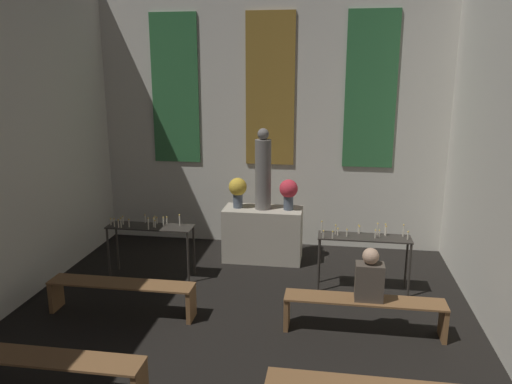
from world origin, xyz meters
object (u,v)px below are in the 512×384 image
Objects in this scene: statue at (263,172)px; candle_rack_right at (364,244)px; altar at (263,234)px; person_seated at (369,277)px; flower_vase_left at (238,189)px; pew_back_right at (364,308)px; flower_vase_right at (289,191)px; candle_rack_left at (150,233)px; pew_third_left at (48,368)px; pew_back_left at (122,291)px.

candle_rack_right is at bearing -30.82° from statue.
altar is 1.99× the size of person_seated.
candle_rack_right is (2.17, -1.03, -0.54)m from flower_vase_left.
flower_vase_right is at bearing 117.17° from pew_back_right.
statue is 1.01× the size of candle_rack_right.
candle_rack_left reaches higher than pew_third_left.
candle_rack_right is 3.66m from pew_back_left.
flower_vase_left is 0.38× the size of candle_rack_left.
flower_vase_left is 1.00× the size of flower_vase_right.
pew_back_right is (1.67, -2.37, -1.28)m from statue.
candle_rack_right is 2.02× the size of person_seated.
candle_rack_right is at bearing 21.61° from pew_back_left.
flower_vase_right is 0.38× the size of candle_rack_left.
flower_vase_right reaches higher than pew_back_left.
altar is 0.99× the size of candle_rack_right.
flower_vase_left is 2.82m from pew_back_left.
statue is 2.04× the size of person_seated.
flower_vase_left is at bearing 62.83° from pew_back_left.
statue is 0.69× the size of pew_back_right.
person_seated reaches higher than pew_third_left.
pew_third_left is (0.06, -3.21, -0.41)m from candle_rack_left.
statue is 0.69× the size of pew_third_left.
pew_back_left is at bearing -125.16° from altar.
person_seated is at bearing 28.93° from pew_third_left.
flower_vase_right is 1.72m from candle_rack_right.
person_seated is (3.38, 0.00, 0.44)m from pew_back_left.
altar reaches higher than pew_back_left.
candle_rack_left is at bearing 158.49° from pew_back_right.
pew_back_right is at bearing -21.51° from candle_rack_left.
flower_vase_left is at bearing 131.85° from pew_back_right.
person_seated reaches higher than candle_rack_left.
statue is 0.56m from flower_vase_right.
pew_third_left is 3.89m from person_seated.
candle_rack_right is 0.68× the size of pew_back_left.
pew_back_left is at bearing 180.00° from pew_back_right.
candle_rack_right is 0.68× the size of pew_back_right.
pew_back_right is (3.33, 0.00, 0.00)m from pew_back_left.
flower_vase_right is (0.90, 0.00, 0.00)m from flower_vase_left.
pew_third_left is at bearing -106.00° from flower_vase_left.
candle_rack_right is (3.44, 0.00, -0.00)m from candle_rack_left.
pew_third_left is at bearing -150.72° from pew_back_right.
flower_vase_left is 1.72m from candle_rack_left.
flower_vase_right is at bearing 0.00° from altar.
statue is at bearing 125.95° from person_seated.
candle_rack_left is at bearing 158.77° from person_seated.
person_seated is (1.72, -2.37, 0.31)m from altar.
candle_rack_left is 3.44m from candle_rack_right.
flower_vase_right is 2.82m from pew_back_right.
altar is at bearing 0.00° from statue.
altar is 2.02m from candle_rack_right.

